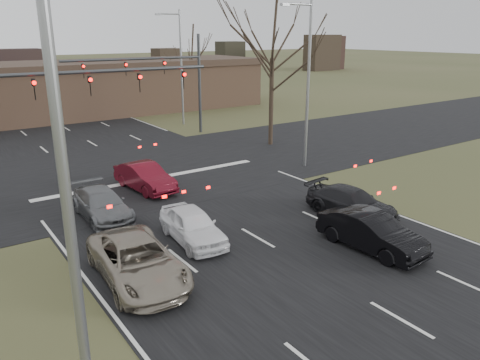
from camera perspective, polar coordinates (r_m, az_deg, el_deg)
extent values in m
plane|color=#3D4424|center=(17.33, 8.23, -10.44)|extent=(360.00, 360.00, 0.00)
cube|color=black|center=(72.27, -26.57, 9.30)|extent=(14.00, 300.00, 0.02)
cube|color=black|center=(29.25, -12.13, 1.13)|extent=(200.00, 14.00, 0.02)
cube|color=#8B644B|center=(50.96, -20.61, 9.92)|extent=(42.00, 10.00, 4.60)
cube|color=#38281E|center=(50.72, -20.94, 12.88)|extent=(42.40, 10.40, 0.70)
cylinder|color=#383A3D|center=(25.44, -16.50, 12.60)|extent=(12.00, 0.18, 0.18)
imported|color=black|center=(24.63, -23.79, 10.07)|extent=(0.16, 0.20, 1.00)
imported|color=black|center=(25.29, -17.81, 10.87)|extent=(0.16, 0.20, 1.00)
imported|color=black|center=(26.21, -12.16, 11.51)|extent=(0.16, 0.20, 1.00)
imported|color=black|center=(27.35, -6.92, 12.00)|extent=(0.16, 0.20, 1.00)
cylinder|color=#383A3D|center=(39.50, -4.96, 11.54)|extent=(0.24, 0.24, 8.00)
cylinder|color=#383A3D|center=(36.90, -12.68, 14.20)|extent=(11.00, 0.18, 0.18)
imported|color=black|center=(37.91, -9.24, 13.41)|extent=(0.16, 0.20, 1.00)
imported|color=black|center=(36.64, -13.77, 13.01)|extent=(0.16, 0.20, 1.00)
imported|color=black|center=(35.62, -18.57, 12.50)|extent=(0.16, 0.20, 1.00)
cylinder|color=gray|center=(7.84, -19.91, -6.66)|extent=(0.18, 0.18, 10.00)
cylinder|color=gray|center=(28.95, 8.30, 11.25)|extent=(0.18, 0.18, 10.00)
cylinder|color=gray|center=(28.15, 7.14, 20.51)|extent=(2.00, 0.12, 0.12)
cube|color=gray|center=(27.50, 5.47, 20.53)|extent=(0.50, 0.25, 0.15)
cylinder|color=gray|center=(43.14, -7.15, 13.30)|extent=(0.18, 0.18, 10.00)
cylinder|color=gray|center=(42.60, -8.65, 19.39)|extent=(2.00, 0.12, 0.12)
cube|color=gray|center=(42.16, -9.93, 19.28)|extent=(0.50, 0.25, 0.15)
cylinder|color=black|center=(34.98, 3.83, 9.41)|extent=(0.32, 0.32, 6.33)
cylinder|color=black|center=(52.99, -5.85, 11.37)|extent=(0.32, 0.32, 4.95)
imported|color=gray|center=(16.38, -12.41, -9.58)|extent=(2.74, 5.33, 1.44)
imported|color=white|center=(18.95, -5.82, -5.51)|extent=(1.97, 4.16, 1.37)
imported|color=black|center=(18.85, 15.70, -6.11)|extent=(1.76, 4.47, 1.45)
imported|color=black|center=(21.98, 13.47, -2.72)|extent=(2.40, 4.69, 1.30)
imported|color=slate|center=(22.08, -16.51, -2.85)|extent=(1.93, 4.57, 1.32)
imported|color=#550C17|center=(25.46, -11.52, 0.36)|extent=(1.98, 4.48, 1.43)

